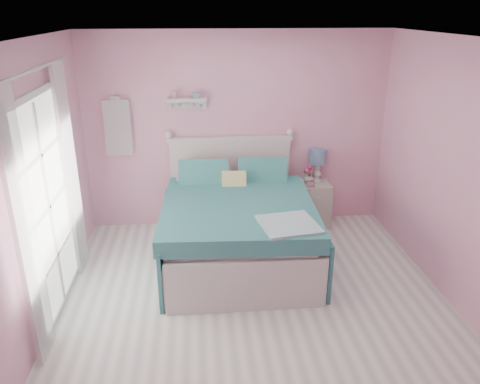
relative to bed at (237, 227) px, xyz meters
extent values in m
plane|color=beige|center=(0.10, -1.17, -0.42)|extent=(4.50, 4.50, 0.00)
plane|color=pink|center=(0.10, 1.08, 0.88)|extent=(4.00, 0.00, 4.00)
plane|color=pink|center=(0.10, -3.42, 0.88)|extent=(4.00, 0.00, 4.00)
plane|color=pink|center=(-1.90, -1.17, 0.88)|extent=(0.00, 4.50, 4.50)
plane|color=pink|center=(2.10, -1.17, 0.88)|extent=(0.00, 4.50, 4.50)
plane|color=white|center=(0.10, -1.17, 2.18)|extent=(4.50, 4.50, 0.00)
cube|color=silver|center=(0.00, -0.03, -0.19)|extent=(1.67, 2.15, 0.45)
cube|color=silver|center=(0.00, -0.03, 0.12)|extent=(1.61, 2.09, 0.16)
cube|color=silver|center=(0.00, 1.02, 0.18)|extent=(1.61, 0.07, 1.19)
cube|color=silver|center=(0.00, 1.02, 0.80)|extent=(1.67, 0.09, 0.06)
cube|color=silver|center=(0.00, -1.06, -0.14)|extent=(1.61, 0.06, 0.56)
cube|color=teal|center=(0.00, -0.18, 0.29)|extent=(1.78, 1.90, 0.18)
cube|color=pink|center=(-0.37, 0.70, 0.40)|extent=(0.69, 0.31, 0.43)
cube|color=pink|center=(0.37, 0.70, 0.40)|extent=(0.69, 0.31, 0.43)
cube|color=#CCBC59|center=(0.00, 0.42, 0.40)|extent=(0.31, 0.23, 0.31)
cube|color=beige|center=(1.14, 0.85, -0.11)|extent=(0.42, 0.40, 0.61)
cube|color=silver|center=(1.14, 0.67, 0.07)|extent=(0.36, 0.02, 0.16)
sphere|color=white|center=(1.14, 0.64, 0.07)|extent=(0.03, 0.03, 0.03)
cylinder|color=white|center=(1.19, 0.97, 0.21)|extent=(0.14, 0.14, 0.02)
cylinder|color=white|center=(1.19, 0.97, 0.33)|extent=(0.07, 0.07, 0.24)
cylinder|color=#6F90BA|center=(1.19, 0.97, 0.54)|extent=(0.22, 0.22, 0.20)
imported|color=silver|center=(1.06, 0.88, 0.27)|extent=(0.15, 0.15, 0.14)
imported|color=pink|center=(1.06, 0.73, 0.24)|extent=(0.12, 0.12, 0.08)
sphere|color=#C9447C|center=(1.06, 0.88, 0.42)|extent=(0.06, 0.06, 0.06)
sphere|color=#C9447C|center=(1.10, 0.90, 0.38)|extent=(0.06, 0.06, 0.06)
sphere|color=#C9447C|center=(1.02, 0.89, 0.39)|extent=(0.06, 0.06, 0.06)
sphere|color=#C9447C|center=(1.08, 0.85, 0.36)|extent=(0.06, 0.06, 0.06)
sphere|color=#C9447C|center=(1.03, 0.86, 0.37)|extent=(0.06, 0.06, 0.06)
cube|color=silver|center=(-0.55, 1.00, 1.33)|extent=(0.50, 0.14, 0.04)
cube|color=silver|center=(-0.55, 1.06, 1.26)|extent=(0.50, 0.03, 0.12)
cylinder|color=#D18C99|center=(-0.70, 1.00, 1.40)|extent=(0.06, 0.06, 0.10)
cube|color=#6F90BA|center=(-0.43, 1.00, 1.38)|extent=(0.08, 0.06, 0.07)
cube|color=white|center=(-1.45, 1.01, 0.98)|extent=(0.34, 0.03, 0.72)
cube|color=silver|center=(-1.87, -0.77, 1.71)|extent=(0.04, 1.32, 0.06)
cube|color=silver|center=(-1.87, -0.77, -0.39)|extent=(0.04, 1.32, 0.06)
cube|color=silver|center=(-1.87, -1.40, 0.63)|extent=(0.04, 0.06, 2.10)
cube|color=silver|center=(-1.87, -0.14, 0.63)|extent=(0.04, 0.06, 2.10)
cube|color=white|center=(-1.87, -0.77, 0.66)|extent=(0.02, 1.20, 2.04)
cube|color=white|center=(-1.82, -1.51, 0.76)|extent=(0.04, 0.40, 2.32)
cube|color=white|center=(-1.82, -0.03, 0.76)|extent=(0.04, 0.40, 2.32)
camera|label=1|loc=(-0.44, -4.99, 2.42)|focal=35.00mm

